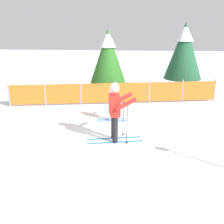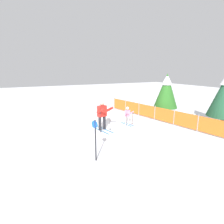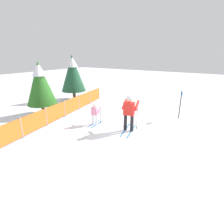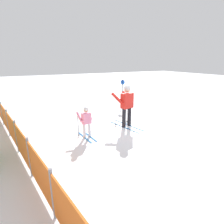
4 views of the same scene
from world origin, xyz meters
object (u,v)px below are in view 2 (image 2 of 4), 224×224
(trail_marker, at_px, (95,136))
(safety_fence, at_px, (155,113))
(skier_child, at_px, (128,114))
(skier_adult, at_px, (102,112))
(conifer_far, at_px, (166,90))

(trail_marker, bearing_deg, safety_fence, 120.74)
(skier_child, bearing_deg, skier_adult, -88.01)
(trail_marker, bearing_deg, conifer_far, 118.63)
(skier_adult, bearing_deg, conifer_far, 85.50)
(conifer_far, xyz_separation_m, trail_marker, (3.82, -7.00, -0.96))
(conifer_far, height_order, trail_marker, conifer_far)
(skier_adult, distance_m, trail_marker, 3.45)
(skier_adult, xyz_separation_m, skier_child, (-0.27, 1.84, -0.39))
(skier_adult, relative_size, trail_marker, 1.10)
(skier_adult, height_order, conifer_far, conifer_far)
(skier_adult, relative_size, conifer_far, 0.56)
(skier_child, relative_size, trail_marker, 0.71)
(skier_adult, xyz_separation_m, safety_fence, (-0.31, 4.05, -0.56))
(skier_child, bearing_deg, safety_fence, 84.79)
(skier_adult, bearing_deg, skier_child, 85.69)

